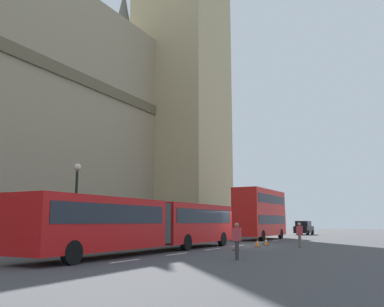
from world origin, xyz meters
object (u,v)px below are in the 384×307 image
Objects in this scene: traffic_cone_middle at (257,243)px; pedestrian_near_cones at (237,240)px; traffic_cone_west at (236,246)px; double_decker_bus at (260,212)px; sedan_lead at (304,228)px; street_lamp at (76,200)px; articulated_bus at (151,222)px; pedestrian_by_kerb at (300,234)px; traffic_cone_east at (266,241)px.

pedestrian_near_cones reaches higher than traffic_cone_middle.
pedestrian_near_cones reaches higher than traffic_cone_west.
sedan_lead is (17.39, -0.28, -1.79)m from double_decker_bus.
double_decker_bus is 1.80× the size of street_lamp.
pedestrian_near_cones is (-6.06, -2.49, 0.63)m from traffic_cone_west.
articulated_bus is at bearing 179.58° from sedan_lead.
pedestrian_by_kerb is at bearing -167.69° from sedan_lead.
traffic_cone_east is 14.35m from street_lamp.
pedestrian_by_kerb reaches higher than traffic_cone_middle.
double_decker_bus is at bearing 20.45° from traffic_cone_east.
traffic_cone_middle is 1.00× the size of traffic_cone_east.
sedan_lead is at bearing 5.85° from traffic_cone_west.
street_lamp is at bearing 107.96° from articulated_bus.
traffic_cone_middle is 0.34× the size of pedestrian_by_kerb.
articulated_bus is 8.75m from traffic_cone_middle.
traffic_cone_east is (6.08, 0.02, 0.00)m from traffic_cone_west.
double_decker_bus is 10.78m from traffic_cone_east.
traffic_cone_west is (-15.92, -3.69, -2.43)m from double_decker_bus.
traffic_cone_middle is at bearing -25.72° from articulated_bus.
traffic_cone_middle is 0.34× the size of pedestrian_near_cones.
double_decker_bus reaches higher than pedestrian_by_kerb.
street_lamp is (-11.46, 8.17, 2.77)m from traffic_cone_east.
traffic_cone_east is at bearing -20.15° from articulated_bus.
articulated_bus is 4.20× the size of sedan_lead.
pedestrian_by_kerb is (-11.53, -6.59, -1.80)m from double_decker_bus.
pedestrian_near_cones is (-2.14, -6.17, -0.83)m from articulated_bus.
sedan_lead is 29.66m from traffic_cone_middle.
traffic_cone_west is at bearing 22.32° from pedestrian_near_cones.
street_lamp reaches higher than traffic_cone_west.
double_decker_bus is 16.52m from traffic_cone_west.
double_decker_bus is 22.90m from pedestrian_near_cones.
pedestrian_by_kerb is (-1.69, -2.92, 0.63)m from traffic_cone_east.
traffic_cone_west and traffic_cone_middle have the same top height.
traffic_cone_west is 6.58m from pedestrian_near_cones.
pedestrian_near_cones is (-39.36, -5.90, -0.00)m from sedan_lead.
double_decker_bus reaches higher than traffic_cone_east.
double_decker_bus reaches higher than traffic_cone_west.
sedan_lead reaches higher than traffic_cone_middle.
sedan_lead reaches higher than traffic_cone_east.
pedestrian_by_kerb is at bearing -2.25° from pedestrian_near_cones.
traffic_cone_west is 0.34× the size of pedestrian_by_kerb.
traffic_cone_middle is at bearing -0.86° from traffic_cone_west.
street_lamp is 10.91m from pedestrian_near_cones.
traffic_cone_east is at bearing -35.50° from street_lamp.
double_decker_bus is at bearing 0.00° from articulated_bus.
articulated_bus is 6.59m from pedestrian_near_cones.
double_decker_bus is at bearing 15.70° from pedestrian_near_cones.
double_decker_bus is 12.86m from traffic_cone_middle.
pedestrian_by_kerb is (9.77, -11.09, -2.14)m from street_lamp.
traffic_cone_west and traffic_cone_east have the same top height.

